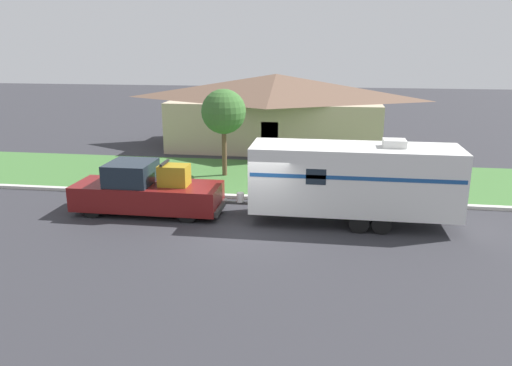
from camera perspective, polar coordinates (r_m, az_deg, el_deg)
name	(u,v)px	position (r m, az deg, el deg)	size (l,w,h in m)	color
ground_plane	(253,231)	(18.04, -0.33, -5.47)	(120.00, 120.00, 0.00)	#2D2D33
curb_strip	(266,198)	(21.52, 1.18, -1.70)	(80.00, 0.30, 0.14)	beige
lawn_strip	(275,177)	(25.02, 2.23, 0.67)	(80.00, 7.00, 0.03)	#3D6B33
house_across_street	(276,110)	(32.18, 2.28, 8.39)	(13.92, 7.13, 4.63)	tan
pickup_truck	(146,191)	(20.11, -12.42, -0.90)	(5.87, 2.04, 2.10)	black
travel_trailer	(354,179)	(18.64, 11.13, 0.50)	(8.58, 2.28, 3.22)	black
mailbox	(331,173)	(21.79, 8.61, 1.11)	(0.48, 0.20, 1.42)	brown
tree_in_yard	(224,112)	(24.78, -3.72, 8.10)	(2.21, 2.21, 4.36)	brown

